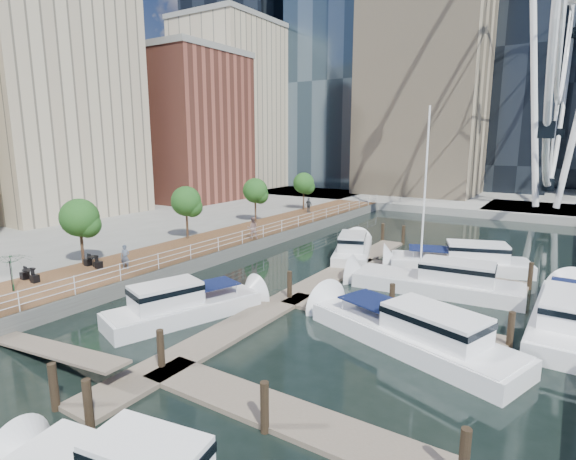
# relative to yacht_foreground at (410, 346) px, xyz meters

# --- Properties ---
(ground) EXTENTS (520.00, 520.00, 0.00)m
(ground) POSITION_rel_yacht_foreground_xyz_m (-11.06, -5.82, 0.00)
(ground) COLOR black
(ground) RESTS_ON ground
(boardwalk) EXTENTS (6.00, 60.00, 1.00)m
(boardwalk) POSITION_rel_yacht_foreground_xyz_m (-20.06, 9.18, 0.50)
(boardwalk) COLOR brown
(boardwalk) RESTS_ON ground
(seawall) EXTENTS (0.25, 60.00, 1.00)m
(seawall) POSITION_rel_yacht_foreground_xyz_m (-17.06, 9.18, 0.50)
(seawall) COLOR #595954
(seawall) RESTS_ON ground
(land_inland) EXTENTS (48.00, 90.00, 1.00)m
(land_inland) POSITION_rel_yacht_foreground_xyz_m (-47.06, 9.18, 0.50)
(land_inland) COLOR gray
(land_inland) RESTS_ON ground
(land_far) EXTENTS (200.00, 114.00, 1.00)m
(land_far) POSITION_rel_yacht_foreground_xyz_m (-11.06, 96.18, 0.50)
(land_far) COLOR gray
(land_far) RESTS_ON ground
(pier) EXTENTS (14.00, 12.00, 1.00)m
(pier) POSITION_rel_yacht_foreground_xyz_m (2.94, 46.18, 0.50)
(pier) COLOR gray
(pier) RESTS_ON ground
(railing) EXTENTS (0.10, 60.00, 1.05)m
(railing) POSITION_rel_yacht_foreground_xyz_m (-17.16, 9.18, 1.52)
(railing) COLOR white
(railing) RESTS_ON boardwalk
(floating_docks) EXTENTS (16.00, 34.00, 2.60)m
(floating_docks) POSITION_rel_yacht_foreground_xyz_m (-3.10, 4.16, 0.49)
(floating_docks) COLOR #6D6051
(floating_docks) RESTS_ON ground
(midrise_condos) EXTENTS (19.00, 67.00, 28.00)m
(midrise_condos) POSITION_rel_yacht_foreground_xyz_m (-44.63, 21.00, 13.42)
(midrise_condos) COLOR #BCAD8E
(midrise_condos) RESTS_ON ground
(street_trees) EXTENTS (2.60, 42.60, 4.60)m
(street_trees) POSITION_rel_yacht_foreground_xyz_m (-22.46, 8.18, 4.29)
(street_trees) COLOR #3F2B1C
(street_trees) RESTS_ON ground
(yacht_foreground) EXTENTS (11.72, 6.64, 2.15)m
(yacht_foreground) POSITION_rel_yacht_foreground_xyz_m (0.00, 0.00, 0.00)
(yacht_foreground) COLOR white
(yacht_foreground) RESTS_ON ground
(pedestrian_near) EXTENTS (0.71, 0.64, 1.64)m
(pedestrian_near) POSITION_rel_yacht_foreground_xyz_m (-19.10, -0.94, 1.82)
(pedestrian_near) COLOR slate
(pedestrian_near) RESTS_ON boardwalk
(pedestrian_mid) EXTENTS (1.18, 1.19, 1.94)m
(pedestrian_mid) POSITION_rel_yacht_foreground_xyz_m (-17.56, 11.14, 1.97)
(pedestrian_mid) COLOR #9B746B
(pedestrian_mid) RESTS_ON boardwalk
(pedestrian_far) EXTENTS (1.16, 0.74, 1.83)m
(pedestrian_far) POSITION_rel_yacht_foreground_xyz_m (-20.70, 26.41, 1.92)
(pedestrian_far) COLOR #353A43
(pedestrian_far) RESTS_ON boardwalk
(moored_yachts) EXTENTS (21.90, 33.53, 11.50)m
(moored_yachts) POSITION_rel_yacht_foreground_xyz_m (-1.75, 7.06, 0.00)
(moored_yachts) COLOR silver
(moored_yachts) RESTS_ON ground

